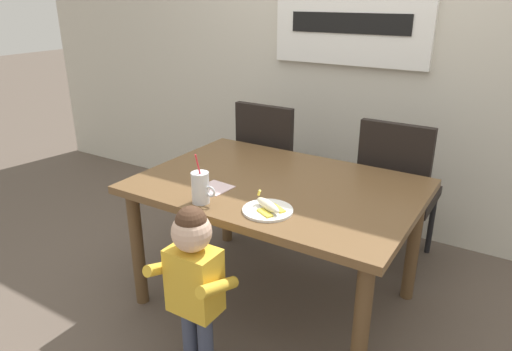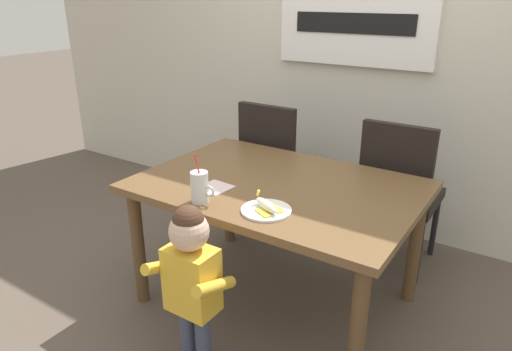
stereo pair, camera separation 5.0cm
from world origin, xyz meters
The scene contains 10 objects.
ground_plane centered at (0.00, 0.00, 0.00)m, with size 24.00×24.00×0.00m, color brown.
back_wall centered at (0.00, 1.23, 1.45)m, with size 6.40×0.17×2.90m.
dining_table centered at (0.00, 0.00, 0.63)m, with size 1.43×1.00×0.72m.
dining_chair_left centered at (-0.44, 0.71, 0.54)m, with size 0.44×0.44×0.96m.
dining_chair_right centered at (0.43, 0.71, 0.54)m, with size 0.44×0.44×0.96m.
toddler_standing centered at (-0.03, -0.66, 0.53)m, with size 0.33×0.24×0.84m.
milk_cup centered at (-0.19, -0.40, 0.79)m, with size 0.13×0.08×0.25m.
snack_plate centered at (0.13, -0.32, 0.73)m, with size 0.23×0.23×0.01m, color white.
peeled_banana centered at (0.13, -0.32, 0.75)m, with size 0.17×0.14×0.07m.
paper_napkin centered at (-0.23, -0.23, 0.72)m, with size 0.15×0.15×0.00m, color silver.
Camera 2 is at (1.12, -1.92, 1.64)m, focal length 32.52 mm.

